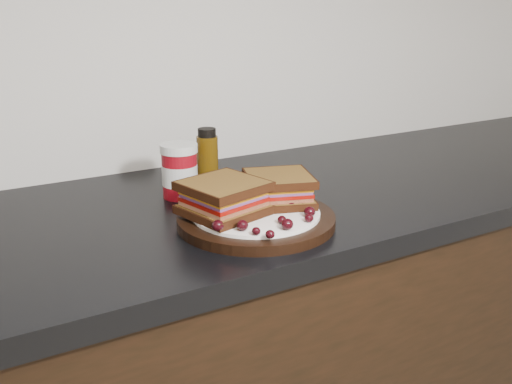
% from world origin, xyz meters
% --- Properties ---
extents(countertop, '(3.98, 0.60, 0.04)m').
position_xyz_m(countertop, '(0.00, 1.70, 0.88)').
color(countertop, black).
rests_on(countertop, base_cabinets).
extents(plate, '(0.28, 0.28, 0.02)m').
position_xyz_m(plate, '(0.16, 1.57, 0.91)').
color(plate, black).
rests_on(plate, countertop).
extents(sandwich_left, '(0.15, 0.15, 0.06)m').
position_xyz_m(sandwich_left, '(0.11, 1.59, 0.95)').
color(sandwich_left, brown).
rests_on(sandwich_left, plate).
extents(sandwich_right, '(0.15, 0.15, 0.05)m').
position_xyz_m(sandwich_right, '(0.22, 1.59, 0.95)').
color(sandwich_right, brown).
rests_on(sandwich_right, plate).
extents(grape_0, '(0.02, 0.02, 0.02)m').
position_xyz_m(grape_0, '(0.06, 1.52, 0.93)').
color(grape_0, black).
rests_on(grape_0, plate).
extents(grape_1, '(0.02, 0.02, 0.02)m').
position_xyz_m(grape_1, '(0.10, 1.50, 0.93)').
color(grape_1, black).
rests_on(grape_1, plate).
extents(grape_2, '(0.01, 0.01, 0.01)m').
position_xyz_m(grape_2, '(0.11, 1.48, 0.93)').
color(grape_2, black).
rests_on(grape_2, plate).
extents(grape_3, '(0.02, 0.02, 0.01)m').
position_xyz_m(grape_3, '(0.12, 1.45, 0.93)').
color(grape_3, black).
rests_on(grape_3, plate).
extents(grape_4, '(0.02, 0.02, 0.02)m').
position_xyz_m(grape_4, '(0.16, 1.47, 0.93)').
color(grape_4, black).
rests_on(grape_4, plate).
extents(grape_5, '(0.02, 0.02, 0.01)m').
position_xyz_m(grape_5, '(0.17, 1.50, 0.93)').
color(grape_5, black).
rests_on(grape_5, plate).
extents(grape_6, '(0.02, 0.02, 0.01)m').
position_xyz_m(grape_6, '(0.21, 1.48, 0.93)').
color(grape_6, black).
rests_on(grape_6, plate).
extents(grape_7, '(0.02, 0.02, 0.02)m').
position_xyz_m(grape_7, '(0.23, 1.50, 0.93)').
color(grape_7, black).
rests_on(grape_7, plate).
extents(grape_8, '(0.02, 0.02, 0.01)m').
position_xyz_m(grape_8, '(0.24, 1.53, 0.93)').
color(grape_8, black).
rests_on(grape_8, plate).
extents(grape_9, '(0.02, 0.02, 0.02)m').
position_xyz_m(grape_9, '(0.22, 1.54, 0.93)').
color(grape_9, black).
rests_on(grape_9, plate).
extents(grape_10, '(0.02, 0.02, 0.02)m').
position_xyz_m(grape_10, '(0.24, 1.58, 0.93)').
color(grape_10, black).
rests_on(grape_10, plate).
extents(grape_11, '(0.02, 0.02, 0.01)m').
position_xyz_m(grape_11, '(0.22, 1.59, 0.93)').
color(grape_11, black).
rests_on(grape_11, plate).
extents(grape_12, '(0.02, 0.02, 0.02)m').
position_xyz_m(grape_12, '(0.22, 1.61, 0.93)').
color(grape_12, black).
rests_on(grape_12, plate).
extents(grape_13, '(0.02, 0.02, 0.02)m').
position_xyz_m(grape_13, '(0.09, 1.62, 0.93)').
color(grape_13, black).
rests_on(grape_13, plate).
extents(grape_14, '(0.02, 0.02, 0.02)m').
position_xyz_m(grape_14, '(0.09, 1.59, 0.93)').
color(grape_14, black).
rests_on(grape_14, plate).
extents(grape_15, '(0.02, 0.02, 0.02)m').
position_xyz_m(grape_15, '(0.10, 1.57, 0.93)').
color(grape_15, black).
rests_on(grape_15, plate).
extents(grape_16, '(0.02, 0.02, 0.02)m').
position_xyz_m(grape_16, '(0.10, 1.62, 0.93)').
color(grape_16, black).
rests_on(grape_16, plate).
extents(grape_17, '(0.02, 0.02, 0.02)m').
position_xyz_m(grape_17, '(0.09, 1.60, 0.93)').
color(grape_17, black).
rests_on(grape_17, plate).
extents(grape_18, '(0.02, 0.02, 0.02)m').
position_xyz_m(grape_18, '(0.08, 1.56, 0.93)').
color(grape_18, black).
rests_on(grape_18, plate).
extents(condiment_jar, '(0.09, 0.09, 0.11)m').
position_xyz_m(condiment_jar, '(0.11, 1.78, 0.95)').
color(condiment_jar, maroon).
rests_on(condiment_jar, countertop).
extents(oil_bottle, '(0.05, 0.05, 0.13)m').
position_xyz_m(oil_bottle, '(0.18, 1.81, 0.96)').
color(oil_bottle, '#4B3207').
rests_on(oil_bottle, countertop).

